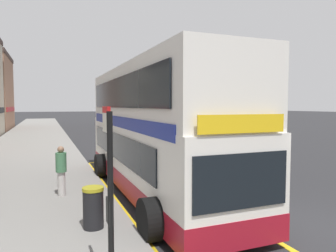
% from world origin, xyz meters
% --- Properties ---
extents(ground_plane, '(260.00, 260.00, 0.00)m').
position_xyz_m(ground_plane, '(0.00, 32.00, 0.00)').
color(ground_plane, '#28282B').
extents(pavement_near, '(6.00, 76.00, 0.14)m').
position_xyz_m(pavement_near, '(-7.00, 32.00, 0.07)').
color(pavement_near, gray).
rests_on(pavement_near, ground).
extents(double_decker_bus, '(3.17, 10.71, 4.40)m').
position_xyz_m(double_decker_bus, '(-2.46, 4.34, 2.06)').
color(double_decker_bus, white).
rests_on(double_decker_bus, ground).
extents(bus_bay_markings, '(2.90, 13.17, 0.01)m').
position_xyz_m(bus_bay_markings, '(-2.55, 4.32, 0.01)').
color(bus_bay_markings, gold).
rests_on(bus_bay_markings, ground).
extents(bus_stop_sign, '(0.09, 0.51, 2.91)m').
position_xyz_m(bus_stop_sign, '(-5.09, -1.33, 1.83)').
color(bus_stop_sign, black).
rests_on(bus_stop_sign, pavement_near).
extents(parked_car_black_ahead, '(2.09, 4.20, 1.62)m').
position_xyz_m(parked_car_black_ahead, '(4.83, 31.12, 0.80)').
color(parked_car_black_ahead, black).
rests_on(parked_car_black_ahead, ground).
extents(parked_car_white_distant, '(2.09, 4.20, 1.62)m').
position_xyz_m(parked_car_white_distant, '(2.71, 41.47, 0.80)').
color(parked_car_white_distant, silver).
rests_on(parked_car_white_distant, ground).
extents(pedestrian_waiting_near_sign, '(0.34, 0.34, 1.62)m').
position_xyz_m(pedestrian_waiting_near_sign, '(-5.54, 4.49, 1.02)').
color(pedestrian_waiting_near_sign, '#B7B2AD').
rests_on(pedestrian_waiting_near_sign, pavement_near).
extents(litter_bin, '(0.51, 0.51, 0.99)m').
position_xyz_m(litter_bin, '(-4.96, 1.41, 0.64)').
color(litter_bin, black).
rests_on(litter_bin, pavement_near).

